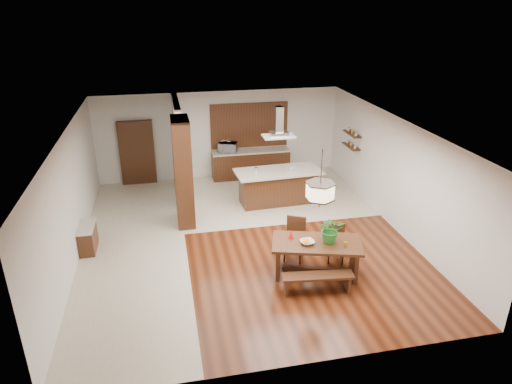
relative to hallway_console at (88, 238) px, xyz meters
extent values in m
plane|color=#3E190B|center=(3.81, -0.20, -0.32)|extent=(9.00, 9.00, 0.00)
cube|color=white|center=(3.81, -0.20, 2.58)|extent=(8.00, 9.00, 0.04)
cube|color=silver|center=(3.81, 4.30, 1.14)|extent=(8.00, 0.04, 2.90)
cube|color=silver|center=(3.81, -4.70, 1.14)|extent=(8.00, 0.04, 2.90)
cube|color=silver|center=(-0.19, -0.20, 1.14)|extent=(0.04, 9.00, 2.90)
cube|color=silver|center=(7.81, -0.20, 1.14)|extent=(0.04, 9.00, 2.90)
cube|color=beige|center=(1.06, -0.20, -0.31)|extent=(2.50, 9.00, 0.01)
cube|color=beige|center=(5.06, 2.30, -0.31)|extent=(5.50, 4.00, 0.01)
cube|color=#371C0D|center=(3.81, -0.20, 2.57)|extent=(8.00, 9.00, 0.02)
cube|color=black|center=(2.41, 1.00, 1.14)|extent=(0.45, 1.00, 2.90)
cube|color=silver|center=(2.41, 3.10, 1.14)|extent=(0.18, 2.40, 2.90)
cube|color=black|center=(0.00, 0.00, 0.00)|extent=(0.37, 0.88, 0.63)
cube|color=black|center=(1.11, 4.20, 0.74)|extent=(1.10, 0.20, 2.10)
cube|color=black|center=(4.81, 4.00, 0.13)|extent=(2.60, 0.60, 0.90)
cube|color=beige|center=(4.81, 4.00, 0.61)|extent=(2.60, 0.62, 0.05)
cube|color=olive|center=(4.81, 4.26, 1.44)|extent=(2.60, 0.08, 1.50)
cube|color=black|center=(7.68, 2.40, 1.08)|extent=(0.26, 0.90, 0.04)
cube|color=black|center=(7.68, 2.40, 1.49)|extent=(0.26, 0.90, 0.04)
cube|color=black|center=(5.05, -2.13, 0.45)|extent=(2.11, 1.45, 0.06)
cube|color=black|center=(4.26, -1.90, 0.05)|extent=(0.29, 0.76, 0.73)
cube|color=black|center=(5.85, -2.36, 0.05)|extent=(0.29, 0.76, 0.73)
imported|color=#246D24|center=(5.33, -2.18, 0.78)|extent=(0.63, 0.58, 0.60)
imported|color=beige|center=(4.82, -2.16, 0.52)|extent=(0.34, 0.34, 0.07)
cone|color=red|center=(4.54, -1.86, 0.59)|extent=(0.16, 0.16, 0.20)
cylinder|color=gold|center=(5.58, -2.43, 0.53)|extent=(0.09, 0.09, 0.10)
cube|color=black|center=(5.18, 1.77, 0.17)|extent=(2.21, 0.93, 0.98)
cube|color=beige|center=(5.18, 1.71, 0.69)|extent=(2.55, 1.22, 0.05)
imported|color=white|center=(5.55, 1.69, 0.76)|extent=(0.15, 0.15, 0.09)
imported|color=#B8B9BF|center=(4.04, 3.97, 0.80)|extent=(0.69, 0.59, 0.33)
camera|label=1|loc=(1.99, -10.31, 5.35)|focal=32.00mm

